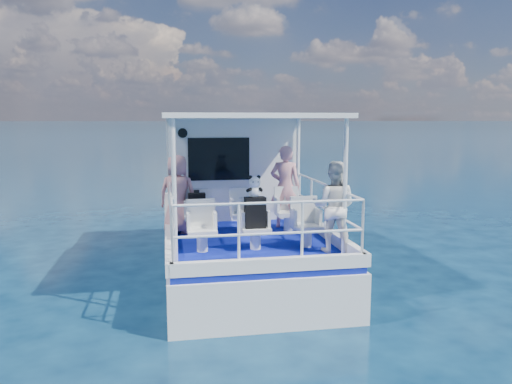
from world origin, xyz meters
The scene contains 20 objects.
ground centered at (0.00, 0.00, 0.00)m, with size 2000.00×2000.00×0.00m, color #07203A.
hull centered at (0.00, 1.00, 0.00)m, with size 3.00×7.00×1.60m, color white.
deck centered at (0.00, 1.00, 0.85)m, with size 2.90×6.90×0.10m, color navy.
cabin centered at (0.00, 2.30, 2.00)m, with size 2.85×2.00×2.20m, color white.
canopy centered at (0.00, -0.20, 3.14)m, with size 3.00×3.20×0.08m, color white.
canopy_posts centered at (0.00, -0.25, 2.00)m, with size 2.77×2.97×2.20m.
railings centered at (0.00, -0.58, 1.40)m, with size 2.84×3.59×1.00m, color white, non-canonical shape.
seat_port_fwd centered at (-0.90, 0.20, 1.09)m, with size 0.48×0.46×0.38m, color silver.
seat_center_fwd centered at (0.00, 0.20, 1.09)m, with size 0.48×0.46×0.38m, color silver.
seat_stbd_fwd centered at (0.90, 0.20, 1.09)m, with size 0.48×0.46×0.38m, color silver.
seat_port_aft centered at (-0.90, -1.10, 1.09)m, with size 0.48×0.46×0.38m, color silver.
seat_center_aft centered at (0.00, -1.10, 1.09)m, with size 0.48×0.46×0.38m, color silver.
seat_stbd_aft centered at (0.90, -1.10, 1.09)m, with size 0.48×0.46×0.38m, color silver.
passenger_port_fwd centered at (-1.25, 0.36, 1.66)m, with size 0.57×0.40×1.51m, color tan.
passenger_stbd_fwd centered at (0.90, 0.49, 1.73)m, with size 0.61×0.40×1.67m, color pink.
passenger_stbd_aft centered at (1.25, -1.48, 1.65)m, with size 0.73×0.57×1.51m, color white.
backpack_port centered at (-0.90, 0.13, 1.49)m, with size 0.32×0.18×0.42m, color black.
backpack_center centered at (-0.01, -1.16, 1.54)m, with size 0.35×0.19×0.52m, color black.
compact_camera centered at (-0.90, 0.14, 1.73)m, with size 0.10×0.06×0.06m, color black.
panda centered at (-0.02, -1.15, 1.98)m, with size 0.24×0.20×0.36m, color white, non-canonical shape.
Camera 1 is at (-1.47, -9.21, 3.08)m, focal length 35.00 mm.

